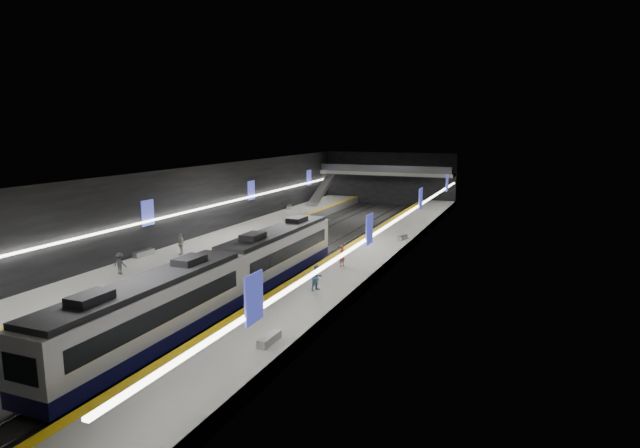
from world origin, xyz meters
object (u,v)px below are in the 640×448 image
at_px(passenger_left_b, 120,264).
at_px(bench_right_near, 269,339).
at_px(bench_right_far, 403,238).
at_px(passenger_left_a, 181,244).
at_px(train, 225,276).
at_px(bench_left_far, 289,207).
at_px(escalator, 322,190).
at_px(passenger_right_a, 342,256).
at_px(passenger_right_b, 317,278).
at_px(bench_left_near, 144,253).

bearing_deg(passenger_left_b, bench_right_near, 153.41).
xyz_separation_m(bench_right_far, passenger_left_a, (-16.02, -13.36, 0.75)).
bearing_deg(train, bench_right_far, 72.56).
height_order(bench_left_far, bench_right_far, bench_left_far).
bearing_deg(train, bench_right_near, -43.88).
bearing_deg(bench_right_far, escalator, 134.99).
distance_m(bench_right_far, passenger_right_a, 11.96).
bearing_deg(passenger_left_b, train, 171.22).
height_order(bench_right_near, bench_right_far, bench_right_near).
height_order(bench_right_far, passenger_right_b, passenger_right_b).
relative_size(escalator, bench_right_near, 4.46).
height_order(train, passenger_right_a, train).
distance_m(passenger_right_b, passenger_left_a, 15.39).
xyz_separation_m(passenger_right_a, passenger_left_b, (-14.44, -8.37, -0.01)).
relative_size(passenger_right_a, passenger_left_b, 1.01).
distance_m(bench_left_near, passenger_left_b, 5.70).
xyz_separation_m(passenger_right_b, passenger_left_b, (-14.97, -1.87, -0.04)).
height_order(passenger_left_a, passenger_left_b, passenger_left_a).
distance_m(passenger_right_b, passenger_left_b, 15.09).
xyz_separation_m(bench_right_far, passenger_left_b, (-16.41, -20.15, 0.62)).
height_order(passenger_right_a, passenger_left_a, passenger_left_a).
height_order(escalator, passenger_left_b, escalator).
bearing_deg(passenger_right_a, bench_left_far, 54.89).
height_order(bench_left_far, bench_right_near, bench_left_far).
height_order(escalator, bench_left_far, escalator).
bearing_deg(passenger_left_b, bench_right_far, -131.53).
relative_size(bench_right_far, passenger_right_b, 0.94).
distance_m(bench_right_near, passenger_left_b, 17.72).
height_order(bench_left_near, bench_right_far, bench_left_near).
height_order(bench_right_near, passenger_left_b, passenger_left_b).
bearing_deg(passenger_left_b, passenger_left_a, -95.64).
bearing_deg(escalator, bench_left_far, -106.51).
distance_m(bench_right_near, passenger_right_b, 9.23).
distance_m(bench_left_near, passenger_left_a, 3.17).
xyz_separation_m(train, passenger_left_a, (-9.35, 7.88, -0.25)).
height_order(escalator, passenger_right_b, escalator).
bearing_deg(passenger_right_b, escalator, 47.71).
xyz_separation_m(bench_left_near, bench_left_far, (0.00, 28.55, -0.01)).
distance_m(bench_left_far, passenger_right_a, 30.38).
bearing_deg(bench_left_far, bench_right_near, -87.98).
distance_m(train, passenger_left_b, 9.80).
distance_m(bench_right_far, passenger_left_b, 25.99).
distance_m(escalator, bench_right_far, 26.36).
distance_m(bench_right_near, passenger_right_a, 15.74).
bearing_deg(passenger_right_a, passenger_right_b, -153.72).
distance_m(train, passenger_left_a, 12.23).
xyz_separation_m(passenger_left_a, passenger_left_b, (-0.39, -6.79, -0.13)).
xyz_separation_m(bench_left_far, passenger_left_a, (2.65, -26.96, 0.71)).
distance_m(escalator, passenger_right_b, 41.53).
bearing_deg(bench_right_far, bench_left_near, -135.66).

